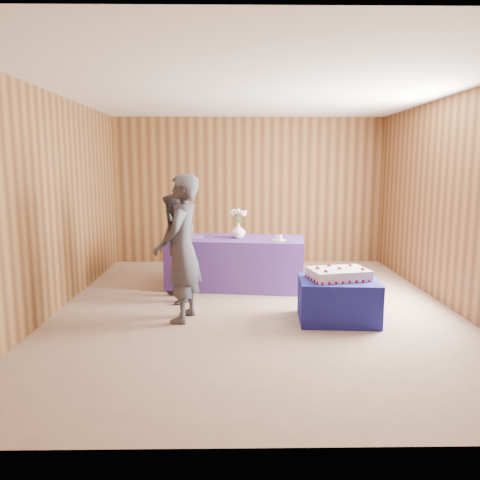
{
  "coord_description": "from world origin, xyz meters",
  "views": [
    {
      "loc": [
        -0.28,
        -5.78,
        1.81
      ],
      "look_at": [
        -0.19,
        0.1,
        0.88
      ],
      "focal_mm": 35.0,
      "sensor_mm": 36.0,
      "label": 1
    }
  ],
  "objects_px": {
    "sheet_cake": "(338,274)",
    "guest_left": "(182,249)",
    "serving_table": "(236,262)",
    "guest_right": "(175,248)",
    "cake_table": "(338,300)",
    "vase": "(238,231)"
  },
  "relations": [
    {
      "from": "sheet_cake",
      "to": "vase",
      "type": "bearing_deg",
      "value": 114.66
    },
    {
      "from": "guest_right",
      "to": "sheet_cake",
      "type": "bearing_deg",
      "value": 52.89
    },
    {
      "from": "sheet_cake",
      "to": "guest_left",
      "type": "relative_size",
      "value": 0.45
    },
    {
      "from": "cake_table",
      "to": "guest_left",
      "type": "height_order",
      "value": "guest_left"
    },
    {
      "from": "serving_table",
      "to": "guest_left",
      "type": "distance_m",
      "value": 1.74
    },
    {
      "from": "sheet_cake",
      "to": "guest_left",
      "type": "bearing_deg",
      "value": 167.02
    },
    {
      "from": "vase",
      "to": "cake_table",
      "type": "bearing_deg",
      "value": -53.73
    },
    {
      "from": "cake_table",
      "to": "guest_left",
      "type": "distance_m",
      "value": 1.92
    },
    {
      "from": "serving_table",
      "to": "guest_right",
      "type": "xyz_separation_m",
      "value": [
        -0.82,
        -0.77,
        0.36
      ]
    },
    {
      "from": "guest_left",
      "to": "serving_table",
      "type": "bearing_deg",
      "value": 168.19
    },
    {
      "from": "guest_left",
      "to": "vase",
      "type": "bearing_deg",
      "value": 166.98
    },
    {
      "from": "serving_table",
      "to": "sheet_cake",
      "type": "bearing_deg",
      "value": -45.35
    },
    {
      "from": "cake_table",
      "to": "sheet_cake",
      "type": "height_order",
      "value": "sheet_cake"
    },
    {
      "from": "sheet_cake",
      "to": "vase",
      "type": "height_order",
      "value": "vase"
    },
    {
      "from": "vase",
      "to": "guest_right",
      "type": "distance_m",
      "value": 1.14
    },
    {
      "from": "cake_table",
      "to": "sheet_cake",
      "type": "xyz_separation_m",
      "value": [
        0.0,
        0.03,
        0.31
      ]
    },
    {
      "from": "cake_table",
      "to": "serving_table",
      "type": "bearing_deg",
      "value": 130.63
    },
    {
      "from": "sheet_cake",
      "to": "guest_left",
      "type": "height_order",
      "value": "guest_left"
    },
    {
      "from": "guest_left",
      "to": "guest_right",
      "type": "xyz_separation_m",
      "value": [
        -0.18,
        0.77,
        -0.13
      ]
    },
    {
      "from": "guest_right",
      "to": "serving_table",
      "type": "bearing_deg",
      "value": 117.82
    },
    {
      "from": "serving_table",
      "to": "guest_right",
      "type": "height_order",
      "value": "guest_right"
    },
    {
      "from": "guest_left",
      "to": "guest_right",
      "type": "relative_size",
      "value": 1.17
    }
  ]
}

